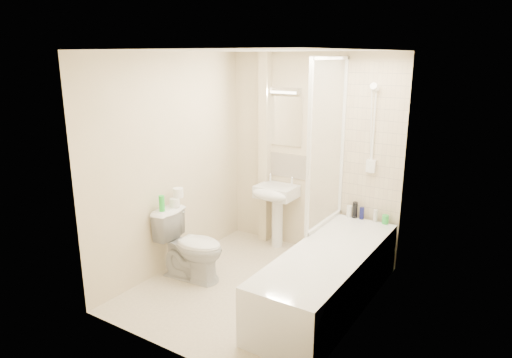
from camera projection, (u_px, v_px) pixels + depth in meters
The scene contains 24 objects.
floor at pixel (255, 288), 4.77m from camera, with size 2.50×2.50×0.00m, color beige.
wall_back at pixel (311, 155), 5.47m from camera, with size 2.20×0.02×2.40m, color beige.
wall_left at pixel (171, 164), 5.02m from camera, with size 0.02×2.50×2.40m, color beige.
wall_right at pixel (364, 196), 3.88m from camera, with size 0.02×2.50×2.40m, color beige.
ceiling at pixel (255, 50), 4.13m from camera, with size 2.20×2.50×0.02m, color white.
tile_back at pixel (373, 143), 5.01m from camera, with size 0.70×0.01×1.75m, color beige.
tile_right at pixel (369, 167), 3.93m from camera, with size 0.01×2.10×1.75m, color beige.
pipe_boxing at pixel (265, 150), 5.74m from camera, with size 0.12×0.12×2.40m, color beige.
splashback at pixel (284, 165), 5.69m from camera, with size 0.60×0.01×0.30m, color beige.
mirror at pixel (285, 121), 5.55m from camera, with size 0.46×0.01×0.60m, color white.
strip_light at pixel (285, 91), 5.43m from camera, with size 0.42×0.07×0.07m, color silver.
bathtub at pixel (328, 276), 4.41m from camera, with size 0.70×2.10×0.55m.
shower_screen at pixel (328, 144), 4.83m from camera, with size 0.04×0.92×1.80m.
shower_fixture at pixel (373, 133), 4.94m from camera, with size 0.10×0.16×0.99m.
pedestal_sink at pixel (275, 199), 5.61m from camera, with size 0.48×0.45×0.92m.
bottle_white_a at pixel (349, 211), 5.26m from camera, with size 0.06×0.06×0.13m, color white.
bottle_black_b at pixel (355, 210), 5.22m from camera, with size 0.06×0.06×0.19m, color black.
bottle_blue at pixel (362, 213), 5.18m from camera, with size 0.05×0.05×0.14m, color #121451.
bottle_white_b at pixel (376, 216), 5.10m from camera, with size 0.05×0.05×0.14m, color silver.
bottle_green at pixel (385, 219), 5.05m from camera, with size 0.07×0.07×0.10m, color green.
toilet at pixel (191, 245), 4.91m from camera, with size 0.78×0.49×0.76m, color white.
toilet_roll_lower at pixel (175, 203), 4.98m from camera, with size 0.11×0.11×0.09m, color white.
toilet_roll_upper at pixel (178, 193), 4.99m from camera, with size 0.11×0.11×0.10m, color white.
green_bottle at pixel (162, 203), 4.82m from camera, with size 0.06×0.06×0.17m, color green.
Camera 1 is at (2.32, -3.62, 2.36)m, focal length 32.00 mm.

